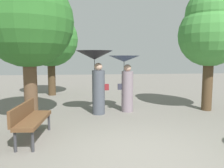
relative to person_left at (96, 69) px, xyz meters
The scene contains 7 objects.
ground_plane 3.58m from the person_left, 79.88° to the right, with size 40.00×40.00×0.00m, color slate.
person_left is the anchor object (origin of this frame).
person_right 1.06m from the person_left, 13.65° to the left, with size 1.06×1.06×1.91m.
park_bench 2.86m from the person_left, 126.12° to the right, with size 0.60×1.53×0.83m.
tree_near_left 2.58m from the person_left, 163.82° to the right, with size 2.58×2.58×4.65m.
tree_near_right 4.10m from the person_left, ahead, with size 2.13×2.13×4.15m.
tree_mid_left 4.65m from the person_left, 116.76° to the left, with size 2.60×2.60×4.46m.
Camera 1 is at (-0.90, -4.11, 1.87)m, focal length 36.42 mm.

